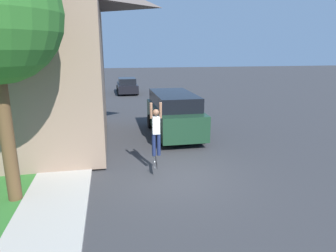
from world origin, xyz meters
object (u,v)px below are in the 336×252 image
Objects in this scene: suv_parked at (174,113)px; car_down_street at (127,86)px; skateboarder at (156,129)px; skateboard at (156,162)px.

suv_parked reaches higher than car_down_street.
car_down_street is 19.45m from skateboarder.
car_down_street is 19.64m from skateboard.
skateboard is at bearing -109.40° from suv_parked.
car_down_street is (-1.36, 15.02, -0.39)m from suv_parked.
car_down_street is 5.58× the size of skateboard.
skateboarder is at bearing -90.63° from car_down_street.
suv_parked is 2.73× the size of skateboarder.
skateboarder reaches higher than car_down_street.
suv_parked is 6.39× the size of skateboard.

